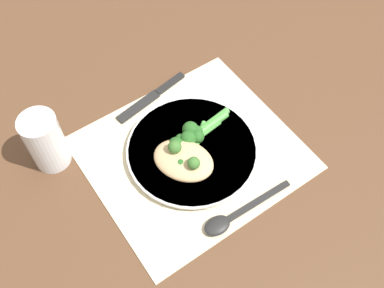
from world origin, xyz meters
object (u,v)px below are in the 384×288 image
(broccoli_stalk_left, at_px, (193,135))
(chicken_fillet, at_px, (183,160))
(plate, at_px, (192,150))
(broccoli_stalk_front, at_px, (198,130))
(water_glass, at_px, (45,141))
(knife, at_px, (153,96))
(broccoli_stalk_right, at_px, (186,160))
(spoon, at_px, (228,219))
(broccoli_stalk_rear, at_px, (183,146))

(broccoli_stalk_left, bearing_deg, chicken_fillet, 121.67)
(plate, xyz_separation_m, chicken_fillet, (-0.03, -0.02, 0.02))
(broccoli_stalk_front, bearing_deg, water_glass, 57.35)
(plate, height_order, water_glass, water_glass)
(plate, relative_size, knife, 1.41)
(broccoli_stalk_right, height_order, knife, broccoli_stalk_right)
(broccoli_stalk_right, bearing_deg, broccoli_stalk_left, -87.85)
(broccoli_stalk_front, bearing_deg, plate, 120.48)
(spoon, bearing_deg, chicken_fillet, 3.85)
(broccoli_stalk_rear, height_order, broccoli_stalk_front, same)
(broccoli_stalk_rear, distance_m, spoon, 0.16)
(plate, relative_size, chicken_fillet, 1.77)
(chicken_fillet, bearing_deg, broccoli_stalk_left, 37.95)
(water_glass, bearing_deg, chicken_fillet, -40.36)
(broccoli_stalk_right, xyz_separation_m, broccoli_stalk_front, (0.06, 0.04, 0.00))
(broccoli_stalk_right, height_order, broccoli_stalk_rear, same)
(chicken_fillet, relative_size, water_glass, 1.17)
(knife, bearing_deg, plate, 166.33)
(chicken_fillet, height_order, broccoli_stalk_left, broccoli_stalk_left)
(broccoli_stalk_rear, bearing_deg, broccoli_stalk_right, 148.95)
(plate, height_order, knife, plate)
(broccoli_stalk_front, bearing_deg, broccoli_stalk_rear, 101.03)
(broccoli_stalk_right, bearing_deg, broccoli_stalk_front, -92.11)
(broccoli_stalk_right, height_order, spoon, broccoli_stalk_right)
(broccoli_stalk_right, distance_m, water_glass, 0.25)
(knife, height_order, water_glass, water_glass)
(broccoli_stalk_front, height_order, spoon, broccoli_stalk_front)
(spoon, bearing_deg, knife, -5.32)
(broccoli_stalk_right, distance_m, broccoli_stalk_rear, 0.03)
(broccoli_stalk_rear, bearing_deg, broccoli_stalk_front, -78.42)
(broccoli_stalk_left, height_order, spoon, broccoli_stalk_left)
(knife, xyz_separation_m, spoon, (-0.04, -0.31, 0.00))
(broccoli_stalk_left, bearing_deg, broccoli_stalk_rear, 100.57)
(broccoli_stalk_right, bearing_deg, broccoli_stalk_rear, -63.57)
(knife, bearing_deg, water_glass, 84.84)
(broccoli_stalk_rear, distance_m, water_glass, 0.25)
(broccoli_stalk_front, distance_m, spoon, 0.18)
(broccoli_stalk_left, distance_m, water_glass, 0.27)
(water_glass, bearing_deg, broccoli_stalk_right, -39.95)
(broccoli_stalk_left, relative_size, water_glass, 1.01)
(plate, xyz_separation_m, broccoli_stalk_front, (0.03, 0.02, 0.02))
(plate, bearing_deg, broccoli_stalk_right, -143.49)
(chicken_fillet, height_order, broccoli_stalk_right, same)
(plate, relative_size, water_glass, 2.07)
(broccoli_stalk_front, distance_m, water_glass, 0.28)
(broccoli_stalk_rear, bearing_deg, water_glass, 50.40)
(plate, relative_size, broccoli_stalk_rear, 2.09)
(broccoli_stalk_left, xyz_separation_m, broccoli_stalk_front, (0.01, 0.01, 0.00))
(knife, xyz_separation_m, water_glass, (-0.23, -0.02, 0.05))
(water_glass, bearing_deg, spoon, -56.40)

